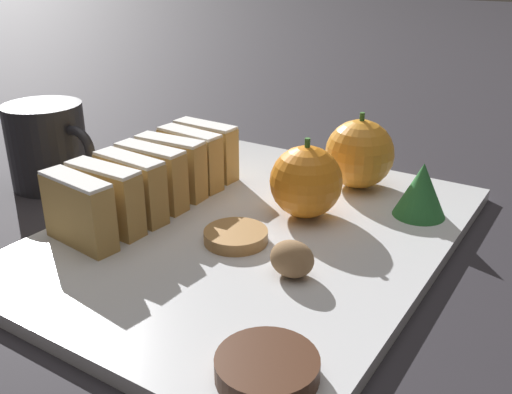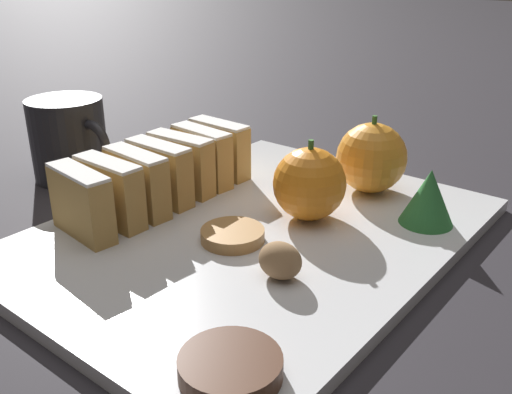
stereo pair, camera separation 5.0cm
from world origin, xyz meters
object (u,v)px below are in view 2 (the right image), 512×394
Objects in this scene: orange_near at (371,158)px; coffee_mug at (69,139)px; orange_far at (309,184)px; walnut at (280,260)px; chocolate_cookie at (230,367)px.

coffee_mug is (-0.30, -0.15, -0.00)m from orange_near.
orange_far is at bearing 11.47° from coffee_mug.
orange_far is 0.29m from coffee_mug.
orange_near is 0.09m from orange_far.
chocolate_cookie is at bearing -67.84° from walnut.
orange_near is 2.27× the size of walnut.
orange_far is at bearing -97.48° from orange_near.
orange_near is 0.69× the size of coffee_mug.
chocolate_cookie is 0.54× the size of coffee_mug.
orange_near reaches higher than walnut.
orange_far is at bearing 112.83° from walnut.
coffee_mug is at bearing 172.37° from walnut.
chocolate_cookie is at bearing -22.05° from coffee_mug.
coffee_mug reaches higher than walnut.
walnut is 0.57× the size of chocolate_cookie.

